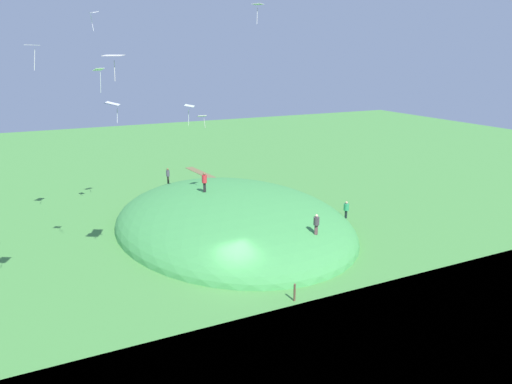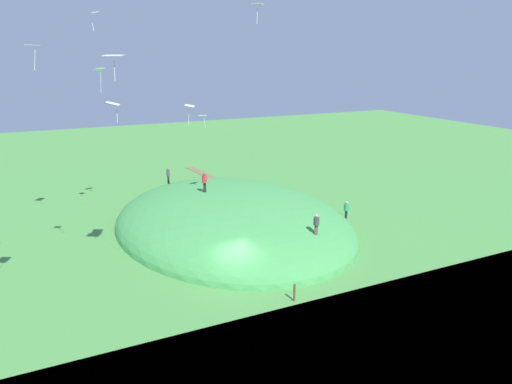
{
  "view_description": "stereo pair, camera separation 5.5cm",
  "coord_description": "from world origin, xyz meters",
  "px_view_note": "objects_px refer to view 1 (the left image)",
  "views": [
    {
      "loc": [
        -28.38,
        12.34,
        15.08
      ],
      "look_at": [
        1.98,
        -2.48,
        5.42
      ],
      "focal_mm": 33.72,
      "sensor_mm": 36.0,
      "label": 1
    },
    {
      "loc": [
        -28.4,
        12.29,
        15.08
      ],
      "look_at": [
        1.98,
        -2.48,
        5.42
      ],
      "focal_mm": 33.72,
      "sensor_mm": 36.0,
      "label": 2
    }
  ],
  "objects_px": {
    "kite_4": "(32,46)",
    "kite_10": "(258,5)",
    "kite_8": "(93,14)",
    "mooring_post": "(295,292)",
    "kite_3": "(113,104)",
    "person_near_shore": "(346,208)",
    "person_on_hilltop": "(204,180)",
    "person_with_child": "(168,174)",
    "kite_12": "(202,117)",
    "kite_2": "(189,106)",
    "kite_7": "(99,71)",
    "kite_6": "(113,56)",
    "person_walking_path": "(316,222)"
  },
  "relations": [
    {
      "from": "person_with_child",
      "to": "kite_12",
      "type": "xyz_separation_m",
      "value": [
        -4.06,
        -2.65,
        6.43
      ]
    },
    {
      "from": "kite_7",
      "to": "mooring_post",
      "type": "relative_size",
      "value": 1.81
    },
    {
      "from": "mooring_post",
      "to": "person_walking_path",
      "type": "bearing_deg",
      "value": -43.57
    },
    {
      "from": "person_walking_path",
      "to": "person_with_child",
      "type": "height_order",
      "value": "person_walking_path"
    },
    {
      "from": "kite_7",
      "to": "mooring_post",
      "type": "bearing_deg",
      "value": -161.07
    },
    {
      "from": "person_on_hilltop",
      "to": "kite_12",
      "type": "bearing_deg",
      "value": -91.14
    },
    {
      "from": "person_on_hilltop",
      "to": "kite_7",
      "type": "distance_m",
      "value": 13.43
    },
    {
      "from": "kite_10",
      "to": "kite_12",
      "type": "height_order",
      "value": "kite_10"
    },
    {
      "from": "mooring_post",
      "to": "person_on_hilltop",
      "type": "bearing_deg",
      "value": -0.14
    },
    {
      "from": "person_with_child",
      "to": "person_near_shore",
      "type": "xyz_separation_m",
      "value": [
        -15.48,
        -12.14,
        -1.09
      ]
    },
    {
      "from": "kite_4",
      "to": "kite_12",
      "type": "relative_size",
      "value": 1.51
    },
    {
      "from": "mooring_post",
      "to": "kite_2",
      "type": "bearing_deg",
      "value": 2.1
    },
    {
      "from": "kite_8",
      "to": "mooring_post",
      "type": "xyz_separation_m",
      "value": [
        -16.62,
        -8.36,
        -17.49
      ]
    },
    {
      "from": "kite_10",
      "to": "mooring_post",
      "type": "distance_m",
      "value": 19.41
    },
    {
      "from": "kite_7",
      "to": "kite_8",
      "type": "bearing_deg",
      "value": 171.34
    },
    {
      "from": "kite_10",
      "to": "mooring_post",
      "type": "height_order",
      "value": "kite_10"
    },
    {
      "from": "person_with_child",
      "to": "kite_4",
      "type": "bearing_deg",
      "value": 92.44
    },
    {
      "from": "kite_10",
      "to": "kite_2",
      "type": "bearing_deg",
      "value": 10.5
    },
    {
      "from": "kite_6",
      "to": "kite_7",
      "type": "distance_m",
      "value": 17.04
    },
    {
      "from": "kite_6",
      "to": "kite_8",
      "type": "height_order",
      "value": "kite_8"
    },
    {
      "from": "person_near_shore",
      "to": "kite_10",
      "type": "distance_m",
      "value": 19.66
    },
    {
      "from": "kite_3",
      "to": "mooring_post",
      "type": "xyz_separation_m",
      "value": [
        -8.26,
        -8.89,
        -11.46
      ]
    },
    {
      "from": "person_with_child",
      "to": "kite_7",
      "type": "height_order",
      "value": "kite_7"
    },
    {
      "from": "kite_4",
      "to": "kite_10",
      "type": "xyz_separation_m",
      "value": [
        -10.4,
        -14.03,
        2.64
      ]
    },
    {
      "from": "person_walking_path",
      "to": "person_near_shore",
      "type": "distance_m",
      "value": 8.34
    },
    {
      "from": "person_on_hilltop",
      "to": "person_with_child",
      "type": "relative_size",
      "value": 1.08
    },
    {
      "from": "kite_7",
      "to": "person_near_shore",
      "type": "bearing_deg",
      "value": -122.14
    },
    {
      "from": "kite_3",
      "to": "kite_7",
      "type": "height_order",
      "value": "kite_7"
    },
    {
      "from": "kite_2",
      "to": "kite_12",
      "type": "distance_m",
      "value": 4.78
    },
    {
      "from": "kite_8",
      "to": "kite_12",
      "type": "height_order",
      "value": "kite_8"
    },
    {
      "from": "kite_7",
      "to": "mooring_post",
      "type": "xyz_separation_m",
      "value": [
        -21.98,
        -7.54,
        -13.12
      ]
    },
    {
      "from": "kite_3",
      "to": "kite_8",
      "type": "relative_size",
      "value": 0.99
    },
    {
      "from": "person_near_shore",
      "to": "person_on_hilltop",
      "type": "bearing_deg",
      "value": -60.14
    },
    {
      "from": "kite_10",
      "to": "person_near_shore",
      "type": "bearing_deg",
      "value": -76.88
    },
    {
      "from": "person_near_shore",
      "to": "kite_3",
      "type": "xyz_separation_m",
      "value": [
        -1.85,
        20.24,
        10.36
      ]
    },
    {
      "from": "kite_8",
      "to": "kite_10",
      "type": "xyz_separation_m",
      "value": [
        -8.88,
        -9.56,
        0.27
      ]
    },
    {
      "from": "person_walking_path",
      "to": "kite_7",
      "type": "relative_size",
      "value": 0.76
    },
    {
      "from": "kite_6",
      "to": "kite_12",
      "type": "bearing_deg",
      "value": -33.82
    },
    {
      "from": "person_with_child",
      "to": "kite_10",
      "type": "height_order",
      "value": "kite_10"
    },
    {
      "from": "person_near_shore",
      "to": "kite_10",
      "type": "relative_size",
      "value": 1.22
    },
    {
      "from": "kite_7",
      "to": "kite_10",
      "type": "relative_size",
      "value": 1.61
    },
    {
      "from": "person_walking_path",
      "to": "kite_12",
      "type": "xyz_separation_m",
      "value": [
        16.46,
        2.96,
        6.26
      ]
    },
    {
      "from": "person_near_shore",
      "to": "kite_4",
      "type": "height_order",
      "value": "kite_4"
    },
    {
      "from": "kite_4",
      "to": "kite_7",
      "type": "height_order",
      "value": "kite_4"
    },
    {
      "from": "person_on_hilltop",
      "to": "kite_8",
      "type": "height_order",
      "value": "kite_8"
    },
    {
      "from": "kite_4",
      "to": "kite_6",
      "type": "relative_size",
      "value": 1.31
    },
    {
      "from": "kite_2",
      "to": "kite_3",
      "type": "xyz_separation_m",
      "value": [
        -9.48,
        8.24,
        1.38
      ]
    },
    {
      "from": "person_with_child",
      "to": "kite_6",
      "type": "height_order",
      "value": "kite_6"
    },
    {
      "from": "person_on_hilltop",
      "to": "kite_8",
      "type": "relative_size",
      "value": 1.31
    },
    {
      "from": "kite_8",
      "to": "mooring_post",
      "type": "height_order",
      "value": "kite_8"
    }
  ]
}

